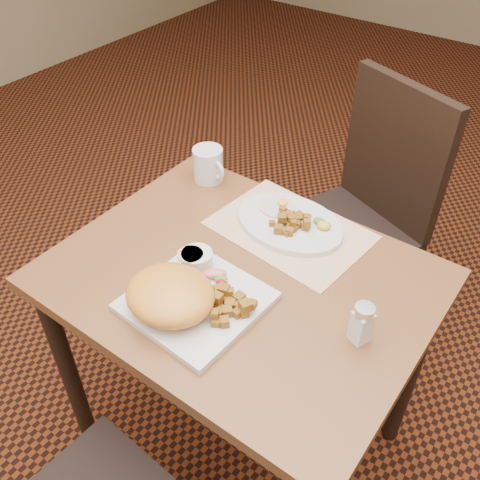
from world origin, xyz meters
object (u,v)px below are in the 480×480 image
table (240,305)px  salt_shaker (362,323)px  coffee_mug (209,165)px  chair_far (362,208)px  plate_square (196,301)px  plate_oval (290,223)px

table → salt_shaker: size_ratio=9.00×
table → coffee_mug: (-0.32, 0.28, 0.16)m
table → chair_far: (0.02, 0.69, -0.10)m
table → plate_square: size_ratio=3.21×
plate_square → salt_shaker: bearing=20.4°
chair_far → plate_oval: size_ratio=3.19×
salt_shaker → coffee_mug: coffee_mug is taller
table → chair_far: chair_far is taller
chair_far → table: bearing=109.9°
chair_far → coffee_mug: chair_far is taller
plate_square → salt_shaker: 0.37m
table → chair_far: bearing=88.7°
plate_oval → plate_square: bearing=-93.1°
plate_oval → coffee_mug: (-0.32, 0.05, 0.04)m
plate_oval → coffee_mug: size_ratio=2.56×
coffee_mug → salt_shaker: bearing=-24.0°
plate_square → plate_oval: plate_oval is taller
table → coffee_mug: 0.45m
chair_far → plate_square: chair_far is taller
chair_far → plate_oval: chair_far is taller
chair_far → plate_square: bearing=108.4°
table → salt_shaker: 0.36m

